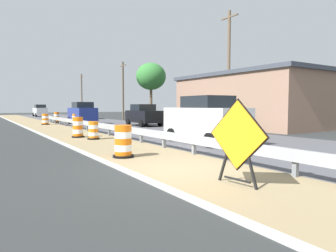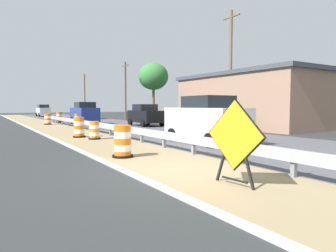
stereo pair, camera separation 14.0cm
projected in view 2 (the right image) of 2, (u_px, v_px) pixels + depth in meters
name	position (u px, v px, depth m)	size (l,w,h in m)	color
ground_plane	(175.00, 170.00, 8.33)	(160.00, 160.00, 0.00)	#2B2D2D
median_dirt_strip	(189.00, 168.00, 8.59)	(3.38, 120.00, 0.01)	#8E7A56
far_lane_asphalt	(312.00, 151.00, 11.72)	(8.48, 120.00, 0.00)	#4C4C51
curb_near_edge	(132.00, 175.00, 7.64)	(0.20, 120.00, 0.11)	#ADADA8
guardrail_median	(163.00, 136.00, 12.62)	(0.18, 47.55, 0.71)	#999EA3
warning_sign_diamond	(235.00, 138.00, 6.63)	(0.18, 1.61, 1.94)	black
traffic_barrel_nearest	(123.00, 143.00, 10.32)	(0.72, 0.72, 1.11)	orange
traffic_barrel_close	(94.00, 131.00, 15.91)	(0.64, 0.64, 0.96)	orange
traffic_barrel_mid	(79.00, 128.00, 16.90)	(0.70, 0.70, 1.14)	orange
traffic_barrel_far	(77.00, 120.00, 28.59)	(0.63, 0.63, 1.03)	orange
traffic_barrel_farther	(48.00, 120.00, 28.57)	(0.72, 0.72, 1.03)	orange
traffic_barrel_farthest	(59.00, 118.00, 32.70)	(0.68, 0.68, 1.11)	orange
car_lead_near_lane	(43.00, 110.00, 51.05)	(1.96, 4.45, 2.02)	silver
car_trailing_near_lane	(87.00, 112.00, 41.51)	(2.07, 4.75, 1.97)	silver
car_lead_far_lane	(85.00, 113.00, 29.42)	(2.02, 4.19, 2.15)	navy
car_mid_far_lane	(146.00, 115.00, 26.77)	(2.15, 4.17, 1.93)	black
car_trailing_far_lane	(206.00, 120.00, 14.34)	(2.16, 4.62, 2.24)	silver
roadside_shop_near	(259.00, 100.00, 25.64)	(8.66, 12.69, 4.47)	#93705B
utility_pole_near	(231.00, 68.00, 23.66)	(0.24, 1.80, 9.23)	brown
utility_pole_mid	(125.00, 90.00, 38.84)	(0.24, 1.80, 7.47)	brown
utility_pole_far	(85.00, 94.00, 56.12)	(0.24, 1.80, 7.74)	brown
bush_roadside	(225.00, 120.00, 21.45)	(3.45, 3.45, 1.55)	#1E4C23
tree_roadside	(153.00, 77.00, 40.94)	(4.08, 4.08, 7.65)	brown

